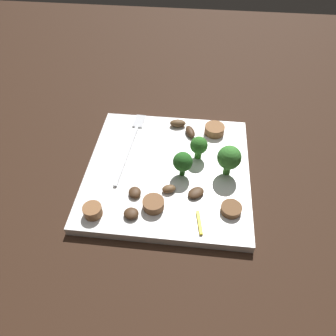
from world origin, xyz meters
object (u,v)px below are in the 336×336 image
(sausage_slice_0, at_px, (231,209))
(mushroom_0, at_px, (190,132))
(pepper_strip_0, at_px, (199,223))
(plate, at_px, (168,171))
(sausage_slice_3, at_px, (93,211))
(mushroom_5, at_px, (135,192))
(fork, at_px, (132,142))
(broccoli_floret_0, at_px, (183,162))
(broccoli_floret_1, at_px, (199,146))
(broccoli_floret_2, at_px, (229,157))
(sausage_slice_2, at_px, (153,204))
(mushroom_4, at_px, (169,189))
(mushroom_3, at_px, (131,214))
(mushroom_2, at_px, (196,193))
(sausage_slice_1, at_px, (215,130))
(mushroom_1, at_px, (178,123))

(sausage_slice_0, distance_m, mushroom_0, 0.18)
(pepper_strip_0, bearing_deg, plate, 28.77)
(plate, distance_m, sausage_slice_3, 0.14)
(sausage_slice_0, distance_m, mushroom_5, 0.15)
(plate, xyz_separation_m, sausage_slice_0, (-0.08, -0.10, 0.01))
(fork, distance_m, pepper_strip_0, 0.20)
(broccoli_floret_0, xyz_separation_m, broccoli_floret_1, (0.04, -0.02, -0.00))
(pepper_strip_0, bearing_deg, broccoli_floret_2, -20.69)
(sausage_slice_2, distance_m, mushroom_0, 0.17)
(broccoli_floret_0, height_order, mushroom_5, broccoli_floret_0)
(sausage_slice_3, bearing_deg, broccoli_floret_2, -61.67)
(fork, xyz_separation_m, broccoli_floret_0, (-0.06, -0.10, 0.03))
(sausage_slice_3, relative_size, mushroom_4, 1.29)
(mushroom_3, bearing_deg, mushroom_2, -61.79)
(mushroom_3, bearing_deg, plate, -23.21)
(sausage_slice_1, relative_size, mushroom_1, 1.22)
(fork, distance_m, mushroom_3, 0.16)
(broccoli_floret_2, xyz_separation_m, mushroom_5, (-0.06, 0.14, -0.03))
(sausage_slice_2, relative_size, mushroom_0, 1.02)
(fork, xyz_separation_m, mushroom_5, (-0.11, -0.03, 0.00))
(broccoli_floret_0, xyz_separation_m, mushroom_0, (0.10, -0.01, -0.02))
(sausage_slice_0, distance_m, mushroom_1, 0.21)
(sausage_slice_1, xyz_separation_m, mushroom_4, (-0.14, 0.07, -0.00))
(mushroom_3, xyz_separation_m, pepper_strip_0, (-0.00, -0.10, -0.00))
(mushroom_3, xyz_separation_m, mushroom_4, (0.05, -0.05, 0.00))
(fork, height_order, broccoli_floret_2, broccoli_floret_2)
(plate, relative_size, mushroom_5, 12.24)
(broccoli_floret_2, height_order, mushroom_2, broccoli_floret_2)
(sausage_slice_1, height_order, mushroom_0, sausage_slice_1)
(sausage_slice_2, height_order, sausage_slice_3, sausage_slice_3)
(fork, relative_size, broccoli_floret_2, 3.35)
(fork, relative_size, mushroom_0, 5.79)
(broccoli_floret_0, bearing_deg, plate, 66.84)
(sausage_slice_2, bearing_deg, broccoli_floret_1, -28.33)
(plate, height_order, pepper_strip_0, pepper_strip_0)
(sausage_slice_1, bearing_deg, mushroom_4, 154.93)
(sausage_slice_1, height_order, sausage_slice_2, same)
(broccoli_floret_2, distance_m, pepper_strip_0, 0.12)
(broccoli_floret_1, bearing_deg, mushroom_1, 27.95)
(plate, relative_size, sausage_slice_3, 9.66)
(sausage_slice_0, height_order, mushroom_5, same)
(broccoli_floret_1, xyz_separation_m, sausage_slice_3, (-0.13, 0.15, -0.02))
(mushroom_1, xyz_separation_m, pepper_strip_0, (-0.21, -0.05, -0.00))
(sausage_slice_3, relative_size, mushroom_2, 1.00)
(broccoli_floret_1, height_order, mushroom_1, broccoli_floret_1)
(plate, height_order, mushroom_0, mushroom_0)
(sausage_slice_0, relative_size, sausage_slice_3, 1.12)
(broccoli_floret_0, bearing_deg, sausage_slice_1, -25.04)
(mushroom_3, bearing_deg, broccoli_floret_2, -53.76)
(broccoli_floret_1, height_order, sausage_slice_1, broccoli_floret_1)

